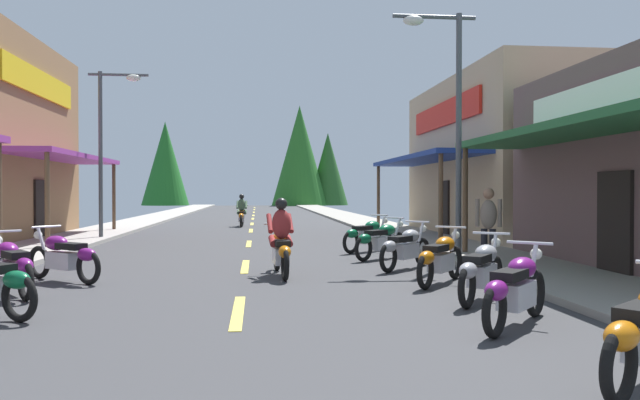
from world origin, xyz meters
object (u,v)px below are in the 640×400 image
object	(u,v)px
streetlamp_left	(110,130)
motorcycle_parked_right_1	(516,288)
motorcycle_parked_left_3	(12,265)
rider_cruising_lead	(281,243)
rider_cruising_trailing	(242,213)
pedestrian_waiting	(488,222)
motorcycle_parked_right_3	(441,258)
motorcycle_parked_right_5	(381,240)
motorcycle_parked_right_2	(482,270)
motorcycle_parked_right_6	(367,235)
motorcycle_parked_right_4	(405,247)
motorcycle_parked_left_4	(64,256)
streetlamp_right	(447,100)

from	to	relation	value
streetlamp_left	motorcycle_parked_right_1	bearing A→B (deg)	-59.97
motorcycle_parked_right_1	motorcycle_parked_left_3	world-z (taller)	same
rider_cruising_lead	rider_cruising_trailing	world-z (taller)	same
motorcycle_parked_left_3	pedestrian_waiting	world-z (taller)	pedestrian_waiting
motorcycle_parked_left_3	motorcycle_parked_right_3	bearing A→B (deg)	-123.22
pedestrian_waiting	motorcycle_parked_right_3	bearing A→B (deg)	-5.93
streetlamp_left	motorcycle_parked_right_3	xyz separation A→B (m)	(8.42, -10.89, -3.35)
motorcycle_parked_right_5	motorcycle_parked_left_3	xyz separation A→B (m)	(-7.08, -4.52, 0.00)
motorcycle_parked_right_2	motorcycle_parked_left_3	size ratio (longest dim) A/B	0.99
motorcycle_parked_right_3	motorcycle_parked_right_5	world-z (taller)	same
motorcycle_parked_right_2	pedestrian_waiting	xyz separation A→B (m)	(1.51, 3.55, 0.55)
rider_cruising_lead	rider_cruising_trailing	size ratio (longest dim) A/B	1.00
motorcycle_parked_right_1	motorcycle_parked_left_3	bearing A→B (deg)	109.58
motorcycle_parked_right_6	pedestrian_waiting	size ratio (longest dim) A/B	0.95
motorcycle_parked_right_5	motorcycle_parked_right_2	bearing A→B (deg)	-127.92
motorcycle_parked_right_4	motorcycle_parked_left_4	bearing A→B (deg)	142.44
motorcycle_parked_right_2	pedestrian_waiting	world-z (taller)	pedestrian_waiting
pedestrian_waiting	motorcycle_parked_right_1	bearing A→B (deg)	17.42
streetlamp_left	motorcycle_parked_left_3	size ratio (longest dim) A/B	3.28
motorcycle_parked_right_1	motorcycle_parked_left_3	xyz separation A→B (m)	(-7.21, 3.08, 0.00)
motorcycle_parked_left_4	rider_cruising_lead	xyz separation A→B (m)	(4.09, 0.35, 0.17)
streetlamp_right	rider_cruising_trailing	xyz separation A→B (m)	(-5.30, 15.05, -3.26)
motorcycle_parked_right_6	motorcycle_parked_left_3	xyz separation A→B (m)	(-7.07, -6.34, 0.00)
motorcycle_parked_right_4	rider_cruising_trailing	bearing A→B (deg)	56.92
motorcycle_parked_right_2	motorcycle_parked_right_6	distance (m)	7.65
motorcycle_parked_right_3	motorcycle_parked_left_4	world-z (taller)	same
motorcycle_parked_left_3	rider_cruising_trailing	size ratio (longest dim) A/B	0.83
motorcycle_parked_right_6	rider_cruising_trailing	size ratio (longest dim) A/B	0.79
motorcycle_parked_right_4	motorcycle_parked_right_5	size ratio (longest dim) A/B	0.97
streetlamp_left	motorcycle_parked_right_2	size ratio (longest dim) A/B	3.32
motorcycle_parked_left_3	motorcycle_parked_right_1	bearing A→B (deg)	-149.51
motorcycle_parked_right_2	pedestrian_waiting	distance (m)	3.90
motorcycle_parked_right_1	motorcycle_parked_right_2	distance (m)	1.79
rider_cruising_trailing	motorcycle_parked_right_6	bearing A→B (deg)	-162.11
motorcycle_parked_right_1	rider_cruising_trailing	xyz separation A→B (m)	(-3.96, 22.03, 0.17)
rider_cruising_lead	pedestrian_waiting	xyz separation A→B (m)	(4.49, 0.46, 0.38)
motorcycle_parked_right_1	motorcycle_parked_right_5	xyz separation A→B (m)	(-0.12, 7.60, 0.00)
motorcycle_parked_right_3	motorcycle_parked_left_3	size ratio (longest dim) A/B	0.98
motorcycle_parked_right_2	motorcycle_parked_right_5	xyz separation A→B (m)	(-0.36, 5.82, 0.00)
motorcycle_parked_right_5	pedestrian_waiting	distance (m)	2.99
motorcycle_parked_right_5	motorcycle_parked_right_1	bearing A→B (deg)	-130.56
motorcycle_parked_right_4	rider_cruising_lead	bearing A→B (deg)	148.40
streetlamp_left	motorcycle_parked_left_4	distance (m)	10.51
motorcycle_parked_right_2	motorcycle_parked_left_3	distance (m)	7.56
motorcycle_parked_right_2	motorcycle_parked_right_5	bearing A→B (deg)	40.89
motorcycle_parked_right_2	motorcycle_parked_right_3	world-z (taller)	same
motorcycle_parked_right_2	motorcycle_parked_right_3	size ratio (longest dim) A/B	1.01
streetlamp_right	motorcycle_parked_right_3	size ratio (longest dim) A/B	3.43
motorcycle_parked_right_6	motorcycle_parked_left_4	size ratio (longest dim) A/B	0.96
streetlamp_right	motorcycle_parked_right_4	bearing A→B (deg)	-134.47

